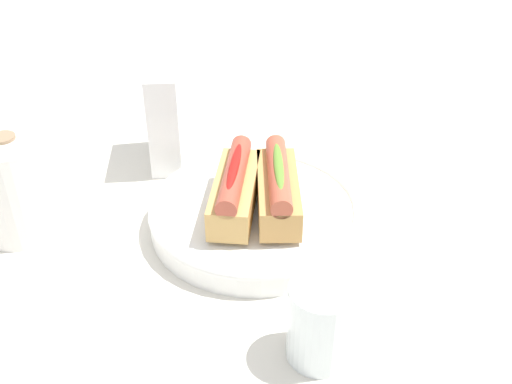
% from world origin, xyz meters
% --- Properties ---
extents(ground_plane, '(2.40, 2.40, 0.00)m').
position_xyz_m(ground_plane, '(0.00, 0.00, 0.00)').
color(ground_plane, silver).
extents(serving_bowl, '(0.27, 0.27, 0.04)m').
position_xyz_m(serving_bowl, '(-0.00, 0.02, 0.02)').
color(serving_bowl, white).
rests_on(serving_bowl, ground_plane).
extents(hotdog_front, '(0.16, 0.08, 0.06)m').
position_xyz_m(hotdog_front, '(-0.01, -0.01, 0.06)').
color(hotdog_front, tan).
rests_on(hotdog_front, serving_bowl).
extents(hotdog_back, '(0.16, 0.10, 0.06)m').
position_xyz_m(hotdog_back, '(0.00, 0.04, 0.06)').
color(hotdog_back, tan).
rests_on(hotdog_back, serving_bowl).
extents(water_glass, '(0.07, 0.07, 0.09)m').
position_xyz_m(water_glass, '(-0.22, 0.01, 0.04)').
color(water_glass, white).
rests_on(water_glass, ground_plane).
extents(paper_towel_roll, '(0.11, 0.11, 0.13)m').
position_xyz_m(paper_towel_roll, '(0.07, 0.31, 0.07)').
color(paper_towel_roll, white).
rests_on(paper_towel_roll, ground_plane).
extents(napkin_box, '(0.12, 0.06, 0.15)m').
position_xyz_m(napkin_box, '(0.19, 0.11, 0.07)').
color(napkin_box, white).
rests_on(napkin_box, ground_plane).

